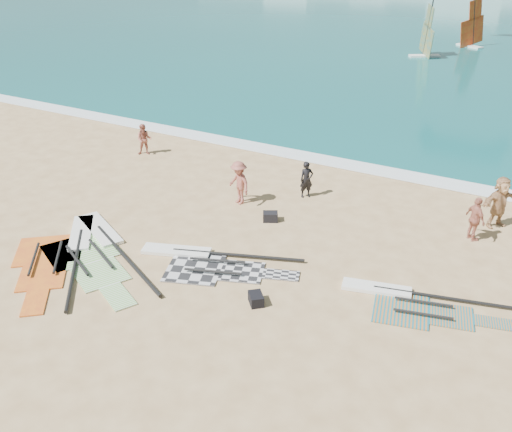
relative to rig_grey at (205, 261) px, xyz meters
The scene contains 15 objects.
ground 2.08m from the rig_grey, 73.39° to the right, with size 300.00×300.00×0.00m, color tan.
surf_line 10.33m from the rig_grey, 86.70° to the left, with size 300.00×1.20×0.04m, color white.
rig_grey is the anchor object (origin of this frame).
rig_green 3.73m from the rig_grey, 162.80° to the right, with size 5.91×4.41×0.21m.
rig_orange 6.50m from the rig_grey, ahead, with size 4.94×2.51×0.19m.
rig_red 4.84m from the rig_grey, 157.78° to the right, with size 4.67×5.64×0.20m.
gear_bag_near 3.69m from the rig_grey, 82.45° to the left, with size 0.54×0.39×0.34m, color black.
gear_bag_far 2.84m from the rig_grey, 24.56° to the right, with size 0.54×0.37×0.32m, color black.
person_wetsuit 6.33m from the rig_grey, 83.24° to the left, with size 0.54×0.36×1.49m, color black.
beachgoer_left 10.62m from the rig_grey, 139.36° to the left, with size 0.73×0.57×1.49m, color #AC5F4E.
beachgoer_mid 4.68m from the rig_grey, 106.57° to the left, with size 1.13×0.65×1.75m, color #9A5145.
beachgoer_back 9.36m from the rig_grey, 38.58° to the left, with size 0.94×0.39×1.61m, color #B96E59.
beachgoer_right 10.77m from the rig_grey, 43.00° to the left, with size 1.78×0.57×1.92m, color tan.
windsurfer_left 36.88m from the rig_grey, 93.59° to the left, with size 2.55×2.67×4.67m.
windsurfer_centre 43.33m from the rig_grey, 89.82° to the left, with size 2.59×2.73×4.70m.
Camera 1 is at (8.62, -11.05, 9.71)m, focal length 40.00 mm.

